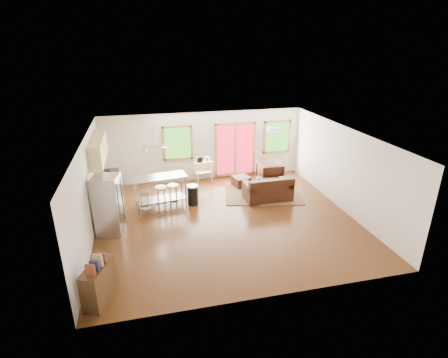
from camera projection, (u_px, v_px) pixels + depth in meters
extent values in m
cube|color=#391E0C|center=(226.00, 220.00, 10.47)|extent=(7.50, 7.00, 0.02)
cube|color=white|center=(227.00, 135.00, 9.51)|extent=(7.50, 7.00, 0.02)
cube|color=silver|center=(204.00, 146.00, 13.17)|extent=(7.50, 0.02, 2.60)
cube|color=silver|center=(88.00, 192.00, 9.18)|extent=(0.02, 7.00, 2.60)
cube|color=silver|center=(344.00, 169.00, 10.81)|extent=(0.02, 7.00, 2.60)
cube|color=silver|center=(269.00, 244.00, 6.82)|extent=(7.50, 0.02, 2.60)
cube|color=#265717|center=(178.00, 143.00, 12.83)|extent=(0.94, 0.02, 1.14)
cube|color=olive|center=(177.00, 127.00, 12.61)|extent=(1.10, 0.05, 0.08)
cube|color=olive|center=(178.00, 159.00, 13.06)|extent=(1.10, 0.05, 0.08)
cube|color=olive|center=(164.00, 144.00, 12.72)|extent=(0.08, 0.05, 1.30)
cube|color=olive|center=(191.00, 142.00, 12.94)|extent=(0.08, 0.05, 1.30)
cube|color=#B3182E|center=(235.00, 150.00, 13.45)|extent=(1.44, 0.02, 1.94)
cube|color=olive|center=(235.00, 124.00, 13.08)|extent=(1.60, 0.05, 0.08)
cube|color=olive|center=(235.00, 174.00, 13.83)|extent=(1.60, 0.05, 0.08)
cube|color=olive|center=(216.00, 151.00, 13.29)|extent=(0.08, 0.05, 2.10)
cube|color=olive|center=(254.00, 148.00, 13.62)|extent=(0.08, 0.05, 2.10)
cube|color=olive|center=(235.00, 150.00, 13.45)|extent=(0.08, 0.05, 1.94)
cube|color=#265717|center=(277.00, 137.00, 13.68)|extent=(0.94, 0.02, 1.14)
cube|color=olive|center=(278.00, 121.00, 13.45)|extent=(1.10, 0.05, 0.08)
cube|color=olive|center=(276.00, 152.00, 13.90)|extent=(1.10, 0.05, 0.08)
cube|color=olive|center=(265.00, 138.00, 13.57)|extent=(0.08, 0.05, 1.30)
cube|color=olive|center=(289.00, 136.00, 13.79)|extent=(0.08, 0.05, 1.30)
cube|color=#475E3B|center=(263.00, 193.00, 12.29)|extent=(2.97, 2.53, 0.03)
cube|color=black|center=(267.00, 193.00, 11.78)|extent=(1.56, 0.90, 0.43)
cube|color=black|center=(272.00, 185.00, 11.32)|extent=(1.55, 0.24, 0.39)
cube|color=black|center=(249.00, 187.00, 11.51)|extent=(0.22, 0.88, 0.16)
cube|color=black|center=(286.00, 183.00, 11.82)|extent=(0.22, 0.88, 0.16)
cube|color=black|center=(258.00, 186.00, 11.64)|extent=(0.65, 0.58, 0.12)
cube|color=black|center=(277.00, 184.00, 11.80)|extent=(0.65, 0.58, 0.12)
cube|color=#392613|center=(271.00, 181.00, 12.37)|extent=(1.09, 0.78, 0.04)
cube|color=#392613|center=(259.00, 189.00, 12.22)|extent=(0.07, 0.07, 0.36)
cube|color=#392613|center=(283.00, 188.00, 12.26)|extent=(0.07, 0.07, 0.36)
cube|color=#392613|center=(258.00, 184.00, 12.63)|extent=(0.07, 0.07, 0.36)
cube|color=#392613|center=(281.00, 184.00, 12.66)|extent=(0.07, 0.07, 0.36)
imported|color=black|center=(270.00, 171.00, 13.11)|extent=(0.85, 0.80, 0.87)
cube|color=black|center=(241.00, 181.00, 12.83)|extent=(0.68, 0.68, 0.37)
imported|color=silver|center=(259.00, 177.00, 12.36)|extent=(0.25, 0.25, 0.19)
sphere|color=red|center=(259.00, 173.00, 12.34)|extent=(0.09, 0.09, 0.07)
sphere|color=red|center=(259.00, 173.00, 12.27)|extent=(0.09, 0.09, 0.07)
sphere|color=red|center=(258.00, 172.00, 12.32)|extent=(0.09, 0.09, 0.07)
imported|color=maroon|center=(268.00, 177.00, 12.29)|extent=(0.22, 0.05, 0.29)
cube|color=tan|center=(108.00, 194.00, 11.09)|extent=(0.60, 2.20, 0.90)
cube|color=black|center=(107.00, 181.00, 10.92)|extent=(0.64, 2.24, 0.04)
cube|color=tan|center=(98.00, 149.00, 10.52)|extent=(0.36, 2.20, 0.70)
cylinder|color=#B7BABC|center=(105.00, 183.00, 10.43)|extent=(0.12, 0.12, 0.18)
cube|color=black|center=(107.00, 173.00, 11.24)|extent=(0.22, 0.18, 0.20)
cube|color=#B7BABC|center=(108.00, 205.00, 9.47)|extent=(0.79, 0.78, 1.69)
cube|color=gray|center=(121.00, 205.00, 9.48)|extent=(0.14, 0.61, 1.65)
cylinder|color=gray|center=(119.00, 204.00, 9.24)|extent=(0.03, 0.03, 1.12)
cylinder|color=gray|center=(123.00, 197.00, 9.62)|extent=(0.03, 0.03, 1.12)
cube|color=#B7BABC|center=(160.00, 177.00, 10.91)|extent=(1.74, 0.90, 0.04)
cube|color=gray|center=(161.00, 199.00, 11.19)|extent=(1.62, 0.79, 0.03)
cylinder|color=gray|center=(138.00, 199.00, 10.63)|extent=(0.05, 0.05, 1.01)
cylinder|color=gray|center=(186.00, 192.00, 11.15)|extent=(0.05, 0.05, 1.01)
cylinder|color=gray|center=(136.00, 193.00, 11.07)|extent=(0.05, 0.05, 1.01)
cylinder|color=gray|center=(182.00, 186.00, 11.59)|extent=(0.05, 0.05, 1.01)
imported|color=white|center=(167.00, 173.00, 11.29)|extent=(0.17, 0.15, 0.13)
cylinder|color=#B7BABC|center=(144.00, 192.00, 10.50)|extent=(0.39, 0.39, 0.04)
cylinder|color=gray|center=(148.00, 202.00, 10.75)|extent=(0.03, 0.03, 0.73)
cylinder|color=gray|center=(142.00, 203.00, 10.72)|extent=(0.03, 0.03, 0.73)
cylinder|color=gray|center=(141.00, 205.00, 10.54)|extent=(0.03, 0.03, 0.73)
cylinder|color=gray|center=(148.00, 205.00, 10.57)|extent=(0.03, 0.03, 0.73)
cylinder|color=gray|center=(145.00, 208.00, 10.69)|extent=(0.35, 0.35, 0.02)
cylinder|color=#B7BABC|center=(161.00, 188.00, 10.78)|extent=(0.42, 0.42, 0.04)
cylinder|color=gray|center=(164.00, 198.00, 11.05)|extent=(0.03, 0.03, 0.75)
cylinder|color=gray|center=(158.00, 199.00, 10.98)|extent=(0.03, 0.03, 0.75)
cylinder|color=gray|center=(159.00, 201.00, 10.81)|extent=(0.03, 0.03, 0.75)
cylinder|color=gray|center=(165.00, 200.00, 10.88)|extent=(0.03, 0.03, 0.75)
cylinder|color=gray|center=(162.00, 203.00, 10.98)|extent=(0.39, 0.39, 0.02)
cylinder|color=#B7BABC|center=(173.00, 186.00, 11.01)|extent=(0.43, 0.43, 0.04)
cylinder|color=gray|center=(177.00, 195.00, 11.24)|extent=(0.03, 0.03, 0.72)
cylinder|color=gray|center=(171.00, 196.00, 11.24)|extent=(0.03, 0.03, 0.72)
cylinder|color=gray|center=(170.00, 198.00, 11.05)|extent=(0.03, 0.03, 0.72)
cylinder|color=gray|center=(176.00, 198.00, 11.06)|extent=(0.03, 0.03, 0.72)
cylinder|color=gray|center=(174.00, 200.00, 11.19)|extent=(0.39, 0.39, 0.02)
cylinder|color=black|center=(193.00, 196.00, 11.36)|extent=(0.42, 0.42, 0.62)
cylinder|color=#B7BABC|center=(192.00, 186.00, 11.24)|extent=(0.43, 0.43, 0.05)
cube|color=tan|center=(203.00, 162.00, 13.11)|extent=(0.71, 0.52, 0.04)
cube|color=tan|center=(203.00, 172.00, 13.26)|extent=(0.67, 0.49, 0.03)
cube|color=tan|center=(198.00, 174.00, 13.00)|extent=(0.04, 0.04, 0.78)
cube|color=tan|center=(212.00, 172.00, 13.21)|extent=(0.04, 0.04, 0.78)
cube|color=tan|center=(195.00, 171.00, 13.29)|extent=(0.04, 0.04, 0.78)
cube|color=tan|center=(209.00, 169.00, 13.49)|extent=(0.04, 0.04, 0.78)
cube|color=black|center=(199.00, 159.00, 13.00)|extent=(0.23, 0.22, 0.20)
cylinder|color=#B7BABC|center=(207.00, 159.00, 13.13)|extent=(0.17, 0.17, 0.17)
cube|color=#392613|center=(99.00, 283.00, 7.09)|extent=(0.66, 1.00, 0.83)
cube|color=maroon|center=(90.00, 270.00, 6.60)|extent=(0.19, 0.11, 0.25)
cube|color=navy|center=(94.00, 266.00, 6.75)|extent=(0.19, 0.11, 0.23)
cube|color=tan|center=(98.00, 260.00, 6.88)|extent=(0.19, 0.11, 0.27)
cube|color=maroon|center=(102.00, 257.00, 7.04)|extent=(0.19, 0.11, 0.21)
cube|color=white|center=(274.00, 130.00, 10.43)|extent=(0.35, 0.35, 0.12)
cylinder|color=gray|center=(154.00, 136.00, 10.57)|extent=(0.02, 0.02, 0.60)
cube|color=gray|center=(155.00, 146.00, 10.68)|extent=(0.80, 0.04, 0.03)
cone|color=#B7BABC|center=(145.00, 150.00, 10.66)|extent=(0.18, 0.18, 0.14)
cone|color=#B7BABC|center=(165.00, 149.00, 10.79)|extent=(0.18, 0.18, 0.14)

